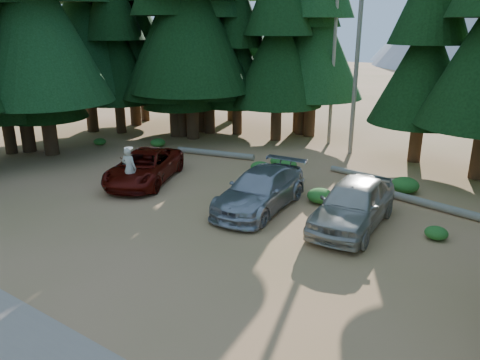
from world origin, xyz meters
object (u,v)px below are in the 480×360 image
Objects in this scene: log_mid at (363,175)px; log_left at (215,153)px; silver_minivan_center at (260,190)px; silver_minivan_right at (353,204)px; frisbee_player at (129,168)px; log_right at (440,207)px; red_pickup at (144,167)px.

log_left is at bearing -166.44° from log_mid.
silver_minivan_right is at bearing 0.94° from silver_minivan_center.
silver_minivan_right reaches higher than log_left.
frisbee_player is at bearing -127.12° from log_mid.
silver_minivan_right reaches higher than log_mid.
silver_minivan_center is at bearing -137.31° from log_right.
log_mid is at bearing 160.77° from log_right.
red_pickup is 1.51× the size of log_mid.
log_left reaches higher than log_right.
silver_minivan_center is 6.39m from log_mid.
silver_minivan_right is 4.14m from log_right.
log_right is (11.54, 5.49, -0.96)m from frisbee_player.
log_left is (-0.03, 5.37, -0.56)m from red_pickup.
log_left is (-6.22, 5.11, -0.61)m from silver_minivan_center.
red_pickup is at bearing -135.26° from log_mid.
frisbee_player reaches higher than log_right.
log_right reaches higher than log_mid.
frisbee_player is (-5.57, -1.72, 0.36)m from silver_minivan_center.
log_left is at bearing -175.91° from log_right.
red_pickup is 12.82m from log_right.
silver_minivan_right is 1.11× the size of log_left.
log_mid is at bearing 102.76° from silver_minivan_right.
log_right is at bearing -18.75° from log_left.
log_mid is (7.55, 7.76, -0.98)m from frisbee_player.
log_mid is at bearing 13.98° from red_pickup.
log_mid is (8.17, 6.30, -0.58)m from red_pickup.
log_mid is at bearing -147.80° from frisbee_player.
silver_minivan_center is at bearing -21.25° from red_pickup.
silver_minivan_right is (3.68, 0.41, 0.10)m from silver_minivan_center.
red_pickup is 1.13× the size of log_left.
frisbee_player is at bearing -168.24° from silver_minivan_center.
log_mid is (8.20, 0.93, -0.02)m from log_left.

